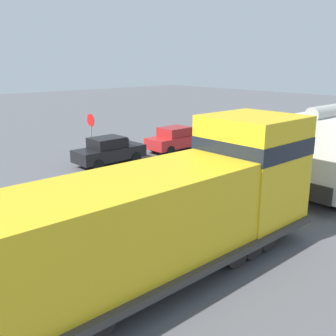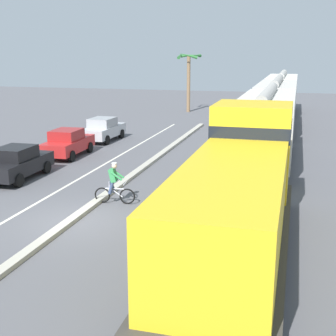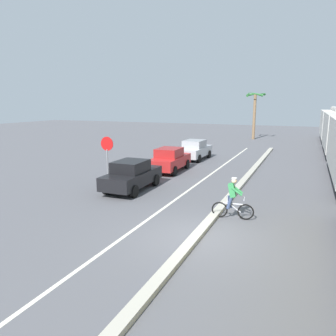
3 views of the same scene
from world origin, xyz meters
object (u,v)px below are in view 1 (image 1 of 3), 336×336
Objects in this scene: parked_car_black at (109,151)px; parked_car_silver at (227,130)px; stop_sign at (91,128)px; parked_car_red at (176,139)px; cyclist at (141,181)px; locomotive at (173,213)px.

parked_car_silver is (0.03, 10.54, 0.00)m from parked_car_black.
parked_car_silver is 11.06m from stop_sign.
parked_car_black is at bearing -90.17° from parked_car_silver.
stop_sign reaches higher than parked_car_black.
parked_car_silver is at bearing 89.35° from parked_car_red.
stop_sign is at bearing -102.26° from parked_car_red.
stop_sign is (-1.30, -10.92, 1.21)m from parked_car_silver.
parked_car_black is at bearing -89.70° from parked_car_red.
parked_car_black is 1.47× the size of stop_sign.
parked_car_black is 5.33m from parked_car_red.
parked_car_black is at bearing 158.64° from cyclist.
locomotive is at bearing -29.66° from cyclist.
parked_car_silver is (0.06, 5.21, 0.00)m from parked_car_red.
locomotive is 12.68m from parked_car_black.
parked_car_red is at bearing -90.65° from parked_car_silver.
parked_car_black is 2.46× the size of cyclist.
locomotive is at bearing -43.27° from parked_car_red.
locomotive is 2.75× the size of parked_car_black.
parked_car_black and parked_car_red have the same top height.
parked_car_black is 0.99× the size of parked_car_red.
parked_car_silver is 14.19m from cyclist.
parked_car_red is at bearing 136.73° from locomotive.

